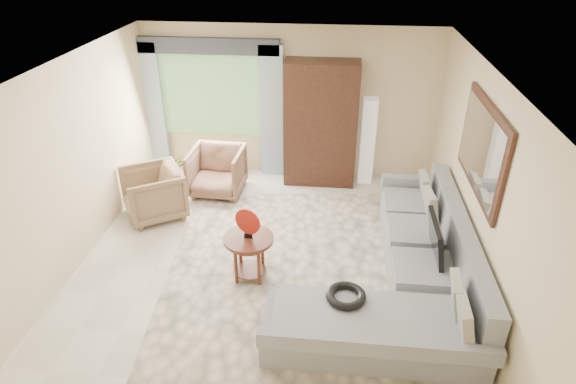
# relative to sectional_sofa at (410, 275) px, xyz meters

# --- Properties ---
(ground) EXTENTS (6.00, 6.00, 0.00)m
(ground) POSITION_rel_sectional_sofa_xyz_m (-1.78, 0.18, -0.28)
(ground) COLOR silver
(ground) RESTS_ON ground
(area_rug) EXTENTS (3.32, 4.24, 0.02)m
(area_rug) POSITION_rel_sectional_sofa_xyz_m (-1.57, 0.32, -0.27)
(area_rug) COLOR beige
(area_rug) RESTS_ON ground
(sectional_sofa) EXTENTS (2.30, 3.46, 0.90)m
(sectional_sofa) POSITION_rel_sectional_sofa_xyz_m (0.00, 0.00, 0.00)
(sectional_sofa) COLOR gray
(sectional_sofa) RESTS_ON ground
(tv_screen) EXTENTS (0.14, 0.74, 0.48)m
(tv_screen) POSITION_rel_sectional_sofa_xyz_m (0.27, 0.18, 0.44)
(tv_screen) COLOR black
(tv_screen) RESTS_ON sectional_sofa
(garden_hose) EXTENTS (0.43, 0.43, 0.09)m
(garden_hose) POSITION_rel_sectional_sofa_xyz_m (-0.78, -0.74, 0.26)
(garden_hose) COLOR black
(garden_hose) RESTS_ON sectional_sofa
(coffee_table) EXTENTS (0.62, 0.62, 0.62)m
(coffee_table) POSITION_rel_sectional_sofa_xyz_m (-1.98, 0.11, 0.04)
(coffee_table) COLOR #431E12
(coffee_table) RESTS_ON ground
(red_disc) EXTENTS (0.33, 0.15, 0.34)m
(red_disc) POSITION_rel_sectional_sofa_xyz_m (-1.98, 0.11, 0.57)
(red_disc) COLOR #A21B10
(red_disc) RESTS_ON coffee_table
(armchair_left) EXTENTS (1.17, 1.17, 0.78)m
(armchair_left) POSITION_rel_sectional_sofa_xyz_m (-3.69, 1.44, 0.11)
(armchair_left) COLOR olive
(armchair_left) RESTS_ON ground
(armchair_right) EXTENTS (0.88, 0.90, 0.79)m
(armchair_right) POSITION_rel_sectional_sofa_xyz_m (-2.90, 2.27, 0.11)
(armchair_right) COLOR #8A644B
(armchair_right) RESTS_ON ground
(potted_plant) EXTENTS (0.63, 0.60, 0.55)m
(potted_plant) POSITION_rel_sectional_sofa_xyz_m (-3.76, 2.53, -0.01)
(potted_plant) COLOR #999999
(potted_plant) RESTS_ON ground
(armoire) EXTENTS (1.20, 0.55, 2.10)m
(armoire) POSITION_rel_sectional_sofa_xyz_m (-1.23, 2.90, 0.77)
(armoire) COLOR black
(armoire) RESTS_ON ground
(floor_lamp) EXTENTS (0.24, 0.24, 1.50)m
(floor_lamp) POSITION_rel_sectional_sofa_xyz_m (-0.43, 2.96, 0.47)
(floor_lamp) COLOR silver
(floor_lamp) RESTS_ON ground
(window) EXTENTS (1.80, 0.04, 1.40)m
(window) POSITION_rel_sectional_sofa_xyz_m (-3.13, 3.15, 1.12)
(window) COLOR #669E59
(window) RESTS_ON wall_back
(curtain_left) EXTENTS (0.40, 0.08, 2.30)m
(curtain_left) POSITION_rel_sectional_sofa_xyz_m (-4.18, 3.06, 0.87)
(curtain_left) COLOR #9EB7CC
(curtain_left) RESTS_ON ground
(curtain_right) EXTENTS (0.40, 0.08, 2.30)m
(curtain_right) POSITION_rel_sectional_sofa_xyz_m (-2.08, 3.06, 0.87)
(curtain_right) COLOR #9EB7CC
(curtain_right) RESTS_ON ground
(valance) EXTENTS (2.40, 0.12, 0.26)m
(valance) POSITION_rel_sectional_sofa_xyz_m (-3.13, 3.08, 1.97)
(valance) COLOR #1E232D
(valance) RESTS_ON wall_back
(wall_mirror) EXTENTS (0.05, 1.70, 1.05)m
(wall_mirror) POSITION_rel_sectional_sofa_xyz_m (0.68, 0.53, 1.47)
(wall_mirror) COLOR black
(wall_mirror) RESTS_ON wall_right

